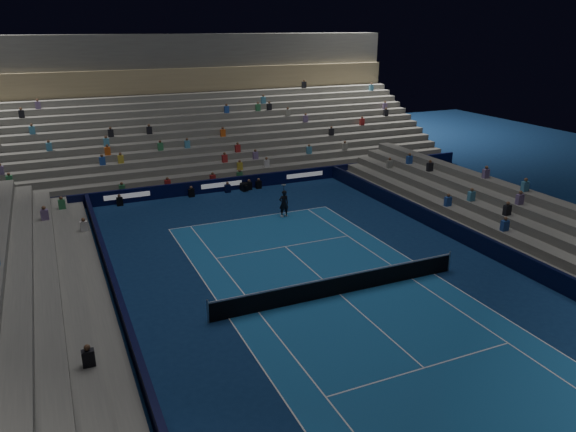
# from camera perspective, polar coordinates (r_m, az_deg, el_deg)

# --- Properties ---
(ground) EXTENTS (90.00, 90.00, 0.00)m
(ground) POSITION_cam_1_polar(r_m,az_deg,el_deg) (26.10, 5.43, -8.17)
(ground) COLOR navy
(ground) RESTS_ON ground
(court_surface) EXTENTS (10.97, 23.77, 0.01)m
(court_surface) POSITION_cam_1_polar(r_m,az_deg,el_deg) (26.10, 5.43, -8.16)
(court_surface) COLOR #1B5999
(court_surface) RESTS_ON ground
(sponsor_barrier_far) EXTENTS (44.00, 0.25, 1.00)m
(sponsor_barrier_far) POSITION_cam_1_polar(r_m,az_deg,el_deg) (41.87, -7.00, 3.26)
(sponsor_barrier_far) COLOR black
(sponsor_barrier_far) RESTS_ON ground
(sponsor_barrier_east) EXTENTS (0.25, 37.00, 1.00)m
(sponsor_barrier_east) POSITION_cam_1_polar(r_m,az_deg,el_deg) (31.44, 21.11, -3.51)
(sponsor_barrier_east) COLOR black
(sponsor_barrier_east) RESTS_ON ground
(sponsor_barrier_west) EXTENTS (0.25, 37.00, 1.00)m
(sponsor_barrier_west) POSITION_cam_1_polar(r_m,az_deg,el_deg) (23.20, -16.38, -11.31)
(sponsor_barrier_west) COLOR black
(sponsor_barrier_west) RESTS_ON ground
(grandstand_main) EXTENTS (44.00, 15.20, 11.20)m
(grandstand_main) POSITION_cam_1_polar(r_m,az_deg,el_deg) (50.07, -10.39, 9.13)
(grandstand_main) COLOR slate
(grandstand_main) RESTS_ON ground
(grandstand_east) EXTENTS (5.00, 37.00, 2.50)m
(grandstand_east) POSITION_cam_1_polar(r_m,az_deg,el_deg) (33.75, 25.40, -1.80)
(grandstand_east) COLOR slate
(grandstand_east) RESTS_ON ground
(grandstand_west) EXTENTS (5.00, 37.00, 2.50)m
(grandstand_west) POSITION_cam_1_polar(r_m,az_deg,el_deg) (22.97, -25.21, -11.62)
(grandstand_west) COLOR slate
(grandstand_west) RESTS_ON ground
(tennis_net) EXTENTS (12.90, 0.10, 1.10)m
(tennis_net) POSITION_cam_1_polar(r_m,az_deg,el_deg) (25.87, 5.46, -7.18)
(tennis_net) COLOR #B2B2B7
(tennis_net) RESTS_ON ground
(tennis_player) EXTENTS (0.68, 0.46, 1.80)m
(tennis_player) POSITION_cam_1_polar(r_m,az_deg,el_deg) (35.89, -0.44, 1.32)
(tennis_player) COLOR black
(tennis_player) RESTS_ON ground
(broadcast_camera) EXTENTS (0.54, 0.95, 0.61)m
(broadcast_camera) POSITION_cam_1_polar(r_m,az_deg,el_deg) (41.82, -4.60, 3.06)
(broadcast_camera) COLOR black
(broadcast_camera) RESTS_ON ground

